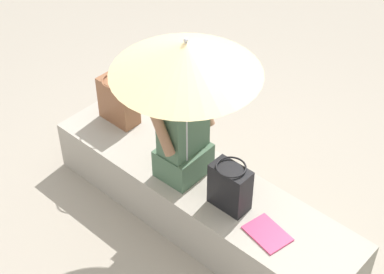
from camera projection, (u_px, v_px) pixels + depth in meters
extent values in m
plane|color=#9E9384|center=(200.00, 219.00, 4.49)|extent=(14.00, 14.00, 0.00)
cube|color=#A8A093|center=(200.00, 200.00, 4.36)|extent=(2.43, 0.60, 0.41)
cube|color=#47664C|center=(183.00, 160.00, 4.21)|extent=(0.29, 0.35, 0.22)
cube|color=#47664C|center=(183.00, 120.00, 3.99)|extent=(0.21, 0.32, 0.48)
sphere|color=#9E7051|center=(182.00, 77.00, 3.77)|extent=(0.20, 0.20, 0.20)
cylinder|color=#9E7051|center=(203.00, 104.00, 4.09)|extent=(0.20, 0.07, 0.32)
cylinder|color=#9E7051|center=(162.00, 132.00, 3.86)|extent=(0.20, 0.07, 0.32)
cylinder|color=#B7B7BC|center=(186.00, 120.00, 3.83)|extent=(0.02, 0.02, 1.12)
cone|color=#DBBC7F|center=(186.00, 58.00, 3.53)|extent=(0.93, 0.93, 0.21)
sphere|color=#B7B7BC|center=(186.00, 40.00, 3.46)|extent=(0.03, 0.03, 0.03)
cube|color=black|center=(230.00, 187.00, 3.94)|extent=(0.27, 0.15, 0.32)
torus|color=black|center=(231.00, 167.00, 3.82)|extent=(0.20, 0.20, 0.01)
cube|color=brown|center=(119.00, 101.00, 4.62)|extent=(0.31, 0.16, 0.35)
torus|color=brown|center=(116.00, 80.00, 4.50)|extent=(0.23, 0.23, 0.01)
cube|color=#D83866|center=(267.00, 234.00, 3.84)|extent=(0.31, 0.25, 0.01)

